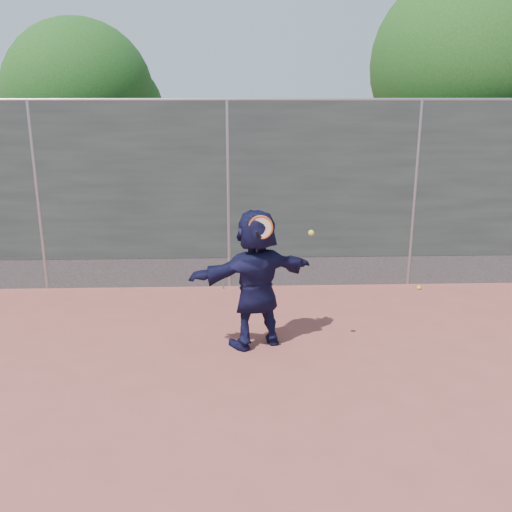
{
  "coord_description": "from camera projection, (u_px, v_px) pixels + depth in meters",
  "views": [
    {
      "loc": [
        0.12,
        -5.49,
        3.16
      ],
      "look_at": [
        0.36,
        1.23,
        1.18
      ],
      "focal_mm": 40.0,
      "sensor_mm": 36.0,
      "label": 1
    }
  ],
  "objects": [
    {
      "name": "ground",
      "position": [
        227.0,
        393.0,
        6.15
      ],
      "size": [
        80.0,
        80.0,
        0.0
      ],
      "primitive_type": "plane",
      "color": "#9E4C42",
      "rests_on": "ground"
    },
    {
      "name": "player",
      "position": [
        256.0,
        279.0,
        7.09
      ],
      "size": [
        1.72,
        1.1,
        1.77
      ],
      "primitive_type": "imported",
      "rotation": [
        0.0,
        0.0,
        3.52
      ],
      "color": "#131436",
      "rests_on": "ground"
    },
    {
      "name": "ball_ground",
      "position": [
        419.0,
        288.0,
        9.32
      ],
      "size": [
        0.07,
        0.07,
        0.07
      ],
      "primitive_type": "sphere",
      "color": "yellow",
      "rests_on": "ground"
    },
    {
      "name": "fence",
      "position": [
        228.0,
        192.0,
        9.06
      ],
      "size": [
        20.0,
        0.06,
        3.03
      ],
      "color": "#38423D",
      "rests_on": "ground"
    },
    {
      "name": "swing_action",
      "position": [
        266.0,
        229.0,
        6.71
      ],
      "size": [
        0.77,
        0.16,
        0.51
      ],
      "color": "#C34A12",
      "rests_on": "ground"
    },
    {
      "name": "tree_right",
      "position": [
        474.0,
        71.0,
        10.84
      ],
      "size": [
        3.78,
        3.6,
        5.39
      ],
      "color": "#382314",
      "rests_on": "ground"
    },
    {
      "name": "tree_left",
      "position": [
        88.0,
        100.0,
        11.5
      ],
      "size": [
        3.15,
        3.0,
        4.53
      ],
      "color": "#382314",
      "rests_on": "ground"
    },
    {
      "name": "weed_clump",
      "position": [
        247.0,
        280.0,
        9.36
      ],
      "size": [
        0.68,
        0.07,
        0.3
      ],
      "color": "#387226",
      "rests_on": "ground"
    }
  ]
}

